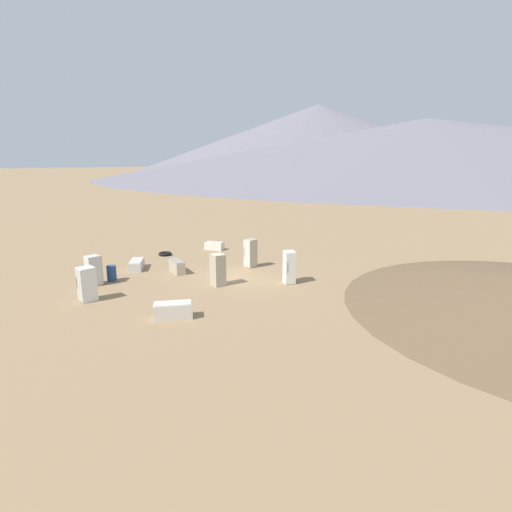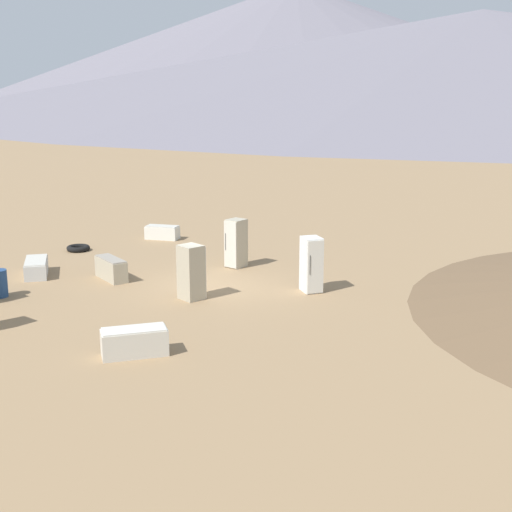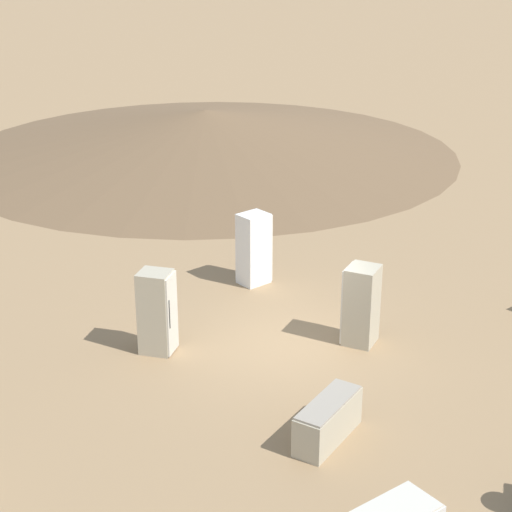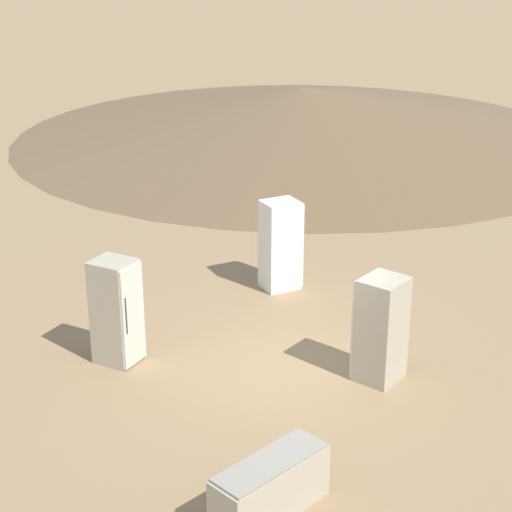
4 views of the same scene
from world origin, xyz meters
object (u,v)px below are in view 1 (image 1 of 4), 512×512
at_px(discarded_fridge_7, 177,266).
at_px(discarded_fridge_8, 94,270).
at_px(discarded_fridge_0, 250,253).
at_px(discarded_fridge_2, 87,284).
at_px(discarded_fridge_5, 214,246).
at_px(discarded_fridge_1, 218,270).
at_px(discarded_fridge_3, 289,267).
at_px(discarded_fridge_6, 137,265).
at_px(rusty_barrel, 112,273).
at_px(scrap_tire, 165,254).
at_px(discarded_fridge_4, 173,310).

height_order(discarded_fridge_7, discarded_fridge_8, discarded_fridge_8).
xyz_separation_m(discarded_fridge_0, discarded_fridge_2, (3.78, 9.74, -0.07)).
bearing_deg(discarded_fridge_7, discarded_fridge_8, -176.65).
height_order(discarded_fridge_2, discarded_fridge_5, discarded_fridge_2).
height_order(discarded_fridge_1, discarded_fridge_3, discarded_fridge_3).
height_order(discarded_fridge_0, discarded_fridge_6, discarded_fridge_0).
bearing_deg(discarded_fridge_6, discarded_fridge_2, -104.11).
bearing_deg(discarded_fridge_2, discarded_fridge_5, -66.80).
bearing_deg(discarded_fridge_8, discarded_fridge_5, 103.28).
bearing_deg(discarded_fridge_1, discarded_fridge_5, 151.40).
xyz_separation_m(discarded_fridge_7, rusty_barrel, (2.12, 3.31, 0.07)).
distance_m(discarded_fridge_8, scrap_tire, 7.82).
relative_size(discarded_fridge_7, scrap_tire, 1.76).
relative_size(discarded_fridge_0, discarded_fridge_8, 1.10).
xyz_separation_m(discarded_fridge_6, discarded_fridge_7, (-2.86, -0.63, 0.10)).
relative_size(discarded_fridge_0, discarded_fridge_5, 1.18).
distance_m(discarded_fridge_0, discarded_fridge_4, 9.58).
height_order(discarded_fridge_2, scrap_tire, discarded_fridge_2).
bearing_deg(discarded_fridge_0, discarded_fridge_8, 68.35).
distance_m(scrap_tire, rusty_barrel, 6.84).
bearing_deg(discarded_fridge_4, rusty_barrel, -151.34).
height_order(discarded_fridge_1, rusty_barrel, discarded_fridge_1).
bearing_deg(discarded_fridge_2, discarded_fridge_0, -94.44).
distance_m(discarded_fridge_1, discarded_fridge_7, 3.96).
xyz_separation_m(discarded_fridge_3, discarded_fridge_6, (9.97, 2.04, -0.64)).
height_order(discarded_fridge_2, discarded_fridge_6, discarded_fridge_2).
distance_m(discarded_fridge_1, discarded_fridge_8, 7.01).
relative_size(discarded_fridge_2, scrap_tire, 1.77).
distance_m(discarded_fridge_5, rusty_barrel, 10.07).
xyz_separation_m(discarded_fridge_0, discarded_fridge_3, (-3.76, 2.03, 0.01)).
bearing_deg(discarded_fridge_5, discarded_fridge_0, 49.37).
bearing_deg(scrap_tire, discarded_fridge_5, -120.49).
height_order(discarded_fridge_0, discarded_fridge_7, discarded_fridge_0).
height_order(discarded_fridge_0, rusty_barrel, discarded_fridge_0).
xyz_separation_m(discarded_fridge_4, rusty_barrel, (6.98, -2.69, 0.10)).
distance_m(discarded_fridge_4, rusty_barrel, 7.48).
bearing_deg(scrap_tire, rusty_barrel, 105.48).
bearing_deg(discarded_fridge_6, discarded_fridge_1, -40.22).
xyz_separation_m(discarded_fridge_2, discarded_fridge_8, (1.91, -1.96, -0.01)).
bearing_deg(discarded_fridge_7, rusty_barrel, 179.01).
xyz_separation_m(discarded_fridge_3, scrap_tire, (11.05, -1.87, -0.82)).
relative_size(discarded_fridge_1, discarded_fridge_8, 1.06).
bearing_deg(rusty_barrel, discarded_fridge_4, 158.93).
height_order(discarded_fridge_0, discarded_fridge_2, discarded_fridge_0).
xyz_separation_m(discarded_fridge_4, discarded_fridge_8, (7.20, -1.66, 0.48)).
relative_size(discarded_fridge_6, scrap_tire, 2.01).
xyz_separation_m(discarded_fridge_1, discarded_fridge_7, (3.81, -0.97, -0.51)).
relative_size(discarded_fridge_3, scrap_tire, 1.92).
distance_m(discarded_fridge_5, scrap_tire, 4.04).
height_order(discarded_fridge_1, discarded_fridge_4, discarded_fridge_1).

